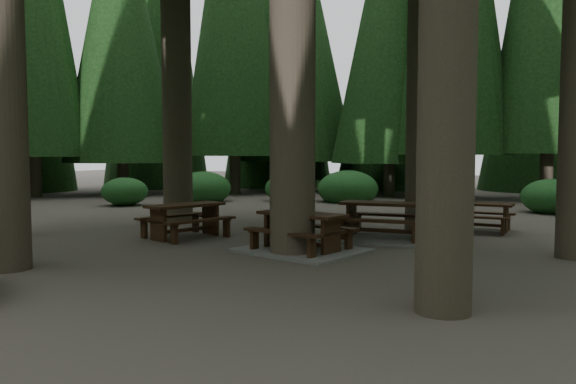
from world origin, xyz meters
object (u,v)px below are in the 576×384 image
at_px(picnic_table_b, 185,215).
at_px(picnic_table_d, 478,212).
at_px(picnic_table_a, 301,239).
at_px(picnic_table_c, 385,226).

distance_m(picnic_table_b, picnic_table_d, 6.93).
distance_m(picnic_table_a, picnic_table_d, 5.17).
xyz_separation_m(picnic_table_c, picnic_table_d, (1.69, 2.20, 0.17)).
bearing_deg(picnic_table_a, picnic_table_c, 80.06).
height_order(picnic_table_c, picnic_table_d, picnic_table_c).
relative_size(picnic_table_c, picnic_table_d, 1.54).
bearing_deg(picnic_table_d, picnic_table_b, -143.14).
bearing_deg(picnic_table_c, picnic_table_a, -118.15).
bearing_deg(picnic_table_c, picnic_table_b, -160.90).
bearing_deg(picnic_table_d, picnic_table_c, -124.69).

